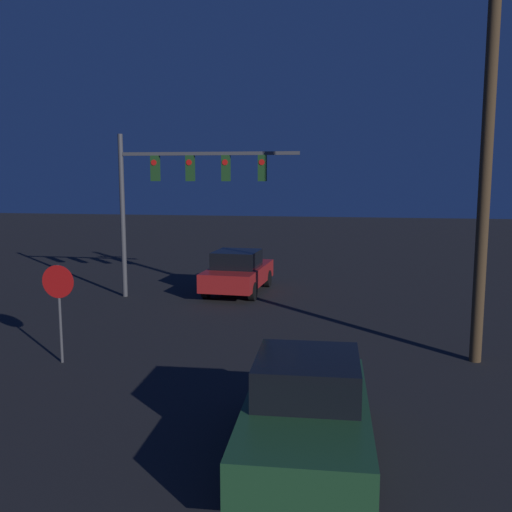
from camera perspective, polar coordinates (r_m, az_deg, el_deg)
name	(u,v)px	position (r m, az deg, el deg)	size (l,w,h in m)	color
car_near	(306,411)	(9.30, 5.07, -15.15)	(2.08, 4.31, 1.64)	#1E4728
car_far	(238,272)	(21.80, -1.82, -1.58)	(2.15, 4.35, 1.64)	#B21E1E
traffic_signal_mast	(178,183)	(20.62, -7.76, 7.28)	(6.54, 0.30, 5.93)	#4C4C51
stop_sign	(59,294)	(14.30, -19.13, -3.63)	(0.79, 0.07, 2.38)	#4C4C51
utility_pole	(487,152)	(14.36, 22.06, 9.63)	(1.42, 0.28, 9.74)	#4C3823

